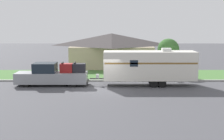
# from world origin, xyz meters

# --- Properties ---
(ground_plane) EXTENTS (120.00, 120.00, 0.00)m
(ground_plane) POSITION_xyz_m (0.00, 0.00, 0.00)
(ground_plane) COLOR #47474C
(curb_strip) EXTENTS (80.00, 0.30, 0.14)m
(curb_strip) POSITION_xyz_m (0.00, 3.75, 0.07)
(curb_strip) COLOR #999993
(curb_strip) RESTS_ON ground_plane
(lawn_strip) EXTENTS (80.00, 7.00, 0.03)m
(lawn_strip) POSITION_xyz_m (0.00, 7.40, 0.01)
(lawn_strip) COLOR #477538
(lawn_strip) RESTS_ON ground_plane
(house_across_street) EXTENTS (11.04, 7.48, 4.27)m
(house_across_street) POSITION_xyz_m (0.54, 14.19, 2.21)
(house_across_street) COLOR tan
(house_across_street) RESTS_ON ground_plane
(pickup_truck) EXTENTS (6.48, 1.92, 2.10)m
(pickup_truck) POSITION_xyz_m (-4.78, 1.77, 0.93)
(pickup_truck) COLOR black
(pickup_truck) RESTS_ON ground_plane
(travel_trailer) EXTENTS (9.46, 2.28, 3.37)m
(travel_trailer) POSITION_xyz_m (3.95, 1.77, 1.82)
(travel_trailer) COLOR black
(travel_trailer) RESTS_ON ground_plane
(mailbox) EXTENTS (0.48, 0.20, 1.35)m
(mailbox) POSITION_xyz_m (6.41, 4.41, 1.03)
(mailbox) COLOR brown
(mailbox) RESTS_ON ground_plane
(tree_in_yard) EXTENTS (2.34, 2.34, 3.93)m
(tree_in_yard) POSITION_xyz_m (6.67, 7.70, 2.74)
(tree_in_yard) COLOR brown
(tree_in_yard) RESTS_ON ground_plane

